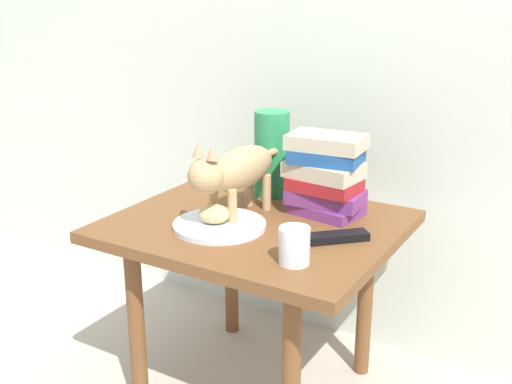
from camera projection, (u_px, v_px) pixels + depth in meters
name	position (u px, v px, depth m)	size (l,w,h in m)	color
side_table	(256.00, 246.00, 1.65)	(0.73, 0.62, 0.52)	brown
plate	(220.00, 225.00, 1.58)	(0.24, 0.24, 0.01)	silver
bread_roll	(214.00, 214.00, 1.57)	(0.08, 0.06, 0.05)	#E0BC7A
cat	(235.00, 171.00, 1.61)	(0.11, 0.48, 0.23)	tan
book_stack	(326.00, 174.00, 1.65)	(0.21, 0.16, 0.22)	#72337A
green_vase	(272.00, 153.00, 1.80)	(0.10, 0.10, 0.25)	#288C51
candle_jar	(294.00, 248.00, 1.37)	(0.07, 0.07, 0.08)	silver
tv_remote	(338.00, 237.00, 1.50)	(0.15, 0.04, 0.02)	black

